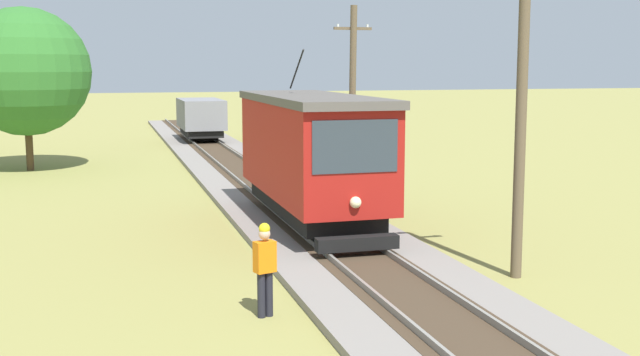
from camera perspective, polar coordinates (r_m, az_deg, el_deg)
red_tram at (r=21.96m, az=-0.66°, el=1.89°), size 2.60×8.54×4.79m
freight_car at (r=46.78m, az=-8.77°, el=4.44°), size 2.40×5.20×2.31m
utility_pole_near_tram at (r=17.25m, az=14.60°, el=4.81°), size 1.40×0.30×7.16m
utility_pole_mid at (r=27.95m, az=2.40°, el=5.89°), size 1.40×0.47×6.75m
gravel_pile at (r=49.25m, az=-4.17°, el=3.51°), size 2.09×2.09×1.06m
track_worker at (r=14.43m, az=-4.09°, el=-6.44°), size 0.43×0.34×1.78m
tree_left_far at (r=36.49m, az=-20.89°, el=7.32°), size 5.62×5.62×7.17m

